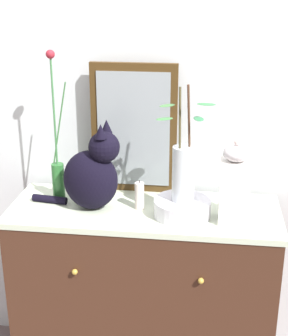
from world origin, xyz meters
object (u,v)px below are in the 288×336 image
object	(u,v)px
bowl_porcelain	(182,208)
jar_lidded_porcelain	(234,185)
sideboard	(144,296)
mirror_leaning	(134,129)
vase_glass_clear	(183,171)
vase_slim_green	(58,166)
cat_sitting	(92,174)
candle_pillar	(139,196)

from	to	relation	value
bowl_porcelain	jar_lidded_porcelain	bearing A→B (deg)	-5.46
sideboard	bowl_porcelain	size ratio (longest dim) A/B	4.92
mirror_leaning	vase_glass_clear	size ratio (longest dim) A/B	1.21
mirror_leaning	jar_lidded_porcelain	size ratio (longest dim) A/B	1.70
sideboard	mirror_leaning	xyz separation A→B (m)	(-0.07, 0.19, 0.71)
vase_slim_green	jar_lidded_porcelain	bearing A→B (deg)	-9.54
bowl_porcelain	sideboard	bearing A→B (deg)	163.82
mirror_leaning	jar_lidded_porcelain	xyz separation A→B (m)	(0.43, -0.25, -0.13)
sideboard	vase_glass_clear	size ratio (longest dim) A/B	2.39
sideboard	vase_slim_green	bearing A→B (deg)	171.22
vase_glass_clear	vase_slim_green	bearing A→B (deg)	168.91
cat_sitting	candle_pillar	distance (m)	0.21
vase_slim_green	vase_glass_clear	world-z (taller)	vase_slim_green
vase_glass_clear	jar_lidded_porcelain	xyz separation A→B (m)	(0.20, -0.02, -0.04)
vase_slim_green	vase_glass_clear	size ratio (longest dim) A/B	1.35
cat_sitting	jar_lidded_porcelain	bearing A→B (deg)	-4.72
vase_slim_green	bowl_porcelain	distance (m)	0.56
sideboard	vase_glass_clear	xyz separation A→B (m)	(0.16, -0.05, 0.62)
cat_sitting	jar_lidded_porcelain	size ratio (longest dim) A/B	1.16
sideboard	cat_sitting	distance (m)	0.62
vase_slim_green	vase_glass_clear	bearing A→B (deg)	-11.09
mirror_leaning	vase_slim_green	distance (m)	0.36
sideboard	cat_sitting	world-z (taller)	cat_sitting
bowl_porcelain	jar_lidded_porcelain	distance (m)	0.23
vase_glass_clear	candle_pillar	distance (m)	0.23
bowl_porcelain	candle_pillar	xyz separation A→B (m)	(-0.18, 0.04, 0.02)
sideboard	vase_slim_green	distance (m)	0.69
vase_slim_green	jar_lidded_porcelain	xyz separation A→B (m)	(0.74, -0.12, 0.00)
mirror_leaning	cat_sitting	world-z (taller)	mirror_leaning
mirror_leaning	vase_slim_green	size ratio (longest dim) A/B	0.90
bowl_porcelain	vase_glass_clear	xyz separation A→B (m)	(-0.00, -0.00, 0.16)
mirror_leaning	candle_pillar	bearing A→B (deg)	-75.85
vase_slim_green	bowl_porcelain	bearing A→B (deg)	-11.03
sideboard	candle_pillar	bearing A→B (deg)	-165.52
candle_pillar	vase_slim_green	bearing A→B (deg)	169.99
jar_lidded_porcelain	vase_slim_green	bearing A→B (deg)	170.46
vase_slim_green	mirror_leaning	bearing A→B (deg)	22.94
cat_sitting	jar_lidded_porcelain	world-z (taller)	cat_sitting
sideboard	vase_glass_clear	bearing A→B (deg)	-16.36
mirror_leaning	candle_pillar	distance (m)	0.30
mirror_leaning	candle_pillar	world-z (taller)	mirror_leaning
sideboard	mirror_leaning	bearing A→B (deg)	109.79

